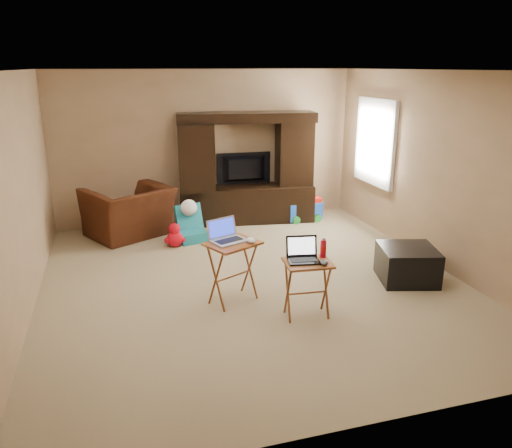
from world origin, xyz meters
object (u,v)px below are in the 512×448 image
object	(u,v)px
child_rocker	(191,224)
laptop_right	(304,251)
recliner	(129,212)
laptop_left	(229,231)
push_toy	(304,207)
tray_table_right	(307,289)
plush_toy	(175,235)
mouse_left	(251,240)
mouse_right	(324,262)
television	(245,169)
entertainment_center	(247,168)
ottoman	(407,264)
water_bottle	(323,249)
tray_table_left	(233,272)

from	to	relation	value
child_rocker	laptop_right	world-z (taller)	laptop_right
recliner	laptop_left	xyz separation A→B (m)	(0.97, -2.65, 0.44)
push_toy	tray_table_right	xyz separation A→B (m)	(-1.24, -3.25, 0.08)
plush_toy	mouse_left	xyz separation A→B (m)	(0.59, -2.05, 0.55)
tray_table_right	mouse_right	world-z (taller)	mouse_right
television	laptop_right	xyz separation A→B (m)	(-0.33, -3.58, -0.14)
laptop_left	entertainment_center	bearing A→B (deg)	49.53
tray_table_right	laptop_right	xyz separation A→B (m)	(-0.04, 0.02, 0.43)
ottoman	child_rocker	bearing A→B (deg)	136.65
mouse_right	water_bottle	bearing A→B (deg)	70.71
laptop_left	laptop_right	world-z (taller)	laptop_left
ottoman	laptop_right	world-z (taller)	laptop_right
child_rocker	laptop_left	world-z (taller)	laptop_left
tray_table_right	water_bottle	world-z (taller)	water_bottle
ottoman	laptop_right	bearing A→B (deg)	-162.22
child_rocker	push_toy	xyz separation A→B (m)	(2.03, 0.52, -0.05)
recliner	tray_table_right	distance (m)	3.65
laptop_right	mouse_right	xyz separation A→B (m)	(0.17, -0.14, -0.09)
tray_table_right	push_toy	bearing A→B (deg)	74.15
water_bottle	ottoman	bearing A→B (deg)	18.43
television	ottoman	bearing A→B (deg)	114.38
tray_table_left	mouse_left	size ratio (longest dim) A/B	4.92
push_toy	water_bottle	distance (m)	3.37
push_toy	laptop_left	size ratio (longest dim) A/B	1.64
entertainment_center	recliner	distance (m)	2.04
plush_toy	mouse_left	size ratio (longest dim) A/B	2.54
entertainment_center	water_bottle	bearing A→B (deg)	-83.61
entertainment_center	mouse_left	xyz separation A→B (m)	(-0.76, -2.99, -0.18)
entertainment_center	television	bearing A→B (deg)	97.94
push_toy	tray_table_left	xyz separation A→B (m)	(-1.90, -2.69, 0.13)
push_toy	recliner	bearing A→B (deg)	178.54
laptop_left	tray_table_right	bearing A→B (deg)	-62.21
ottoman	mouse_left	distance (m)	2.08
tray_table_right	mouse_left	world-z (taller)	mouse_left
laptop_left	plush_toy	bearing A→B (deg)	79.08
child_rocker	tray_table_left	size ratio (longest dim) A/B	0.78
recliner	child_rocker	size ratio (longest dim) A/B	2.16
mouse_left	push_toy	bearing A→B (deg)	58.18
mouse_right	water_bottle	xyz separation A→B (m)	(0.07, 0.20, 0.07)
child_rocker	mouse_right	bearing A→B (deg)	-84.95
child_rocker	mouse_left	distance (m)	2.31
ottoman	mouse_left	size ratio (longest dim) A/B	4.60
plush_toy	laptop_right	distance (m)	2.78
entertainment_center	television	distance (m)	0.13
child_rocker	push_toy	world-z (taller)	child_rocker
tray_table_left	water_bottle	distance (m)	1.05
television	water_bottle	bearing A→B (deg)	90.80
entertainment_center	child_rocker	bearing A→B (deg)	-137.31
water_bottle	laptop_right	bearing A→B (deg)	-165.96
entertainment_center	mouse_right	xyz separation A→B (m)	(-0.16, -3.60, -0.27)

